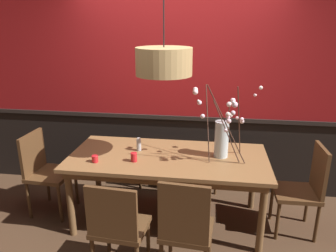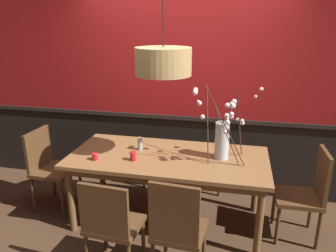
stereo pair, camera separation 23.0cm
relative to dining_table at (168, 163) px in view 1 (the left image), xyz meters
The scene contains 14 objects.
ground_plane 0.70m from the dining_table, ahead, with size 24.00×24.00×0.00m, color #4C3321.
back_wall 1.06m from the dining_table, 90.00° to the left, with size 5.80×0.14×2.69m.
dining_table is the anchor object (origin of this frame).
chair_near_side_right 0.93m from the dining_table, 72.88° to the right, with size 0.45×0.44×0.99m.
chair_head_west_end 1.43m from the dining_table, behind, with size 0.46×0.47×0.95m.
chair_far_side_right 0.97m from the dining_table, 69.65° to the left, with size 0.46×0.41×0.91m.
chair_near_side_left 0.95m from the dining_table, 108.91° to the right, with size 0.48×0.42×0.91m.
chair_far_side_left 0.94m from the dining_table, 106.78° to the left, with size 0.46×0.39×0.89m.
chair_head_east_end 1.42m from the dining_table, ahead, with size 0.45×0.42×0.96m.
vase_with_blossoms 0.64m from the dining_table, ahead, with size 0.66×0.48×0.80m.
candle_holder_nearer_center 0.39m from the dining_table, 149.73° to the right, with size 0.07×0.07×0.09m.
candle_holder_nearer_edge 0.76m from the dining_table, 159.79° to the right, with size 0.07×0.07×0.07m.
condiment_bottle 0.38m from the dining_table, 163.63° to the left, with size 0.05×0.05×0.15m.
pendant_lamp 1.07m from the dining_table, 104.28° to the right, with size 0.53×0.53×1.05m.
Camera 1 is at (0.45, -3.10, 2.14)m, focal length 34.63 mm.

